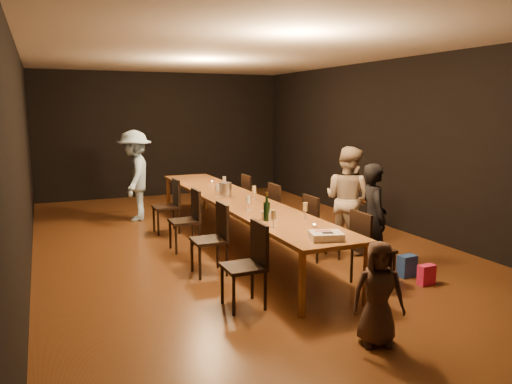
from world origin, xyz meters
name	(u,v)px	position (x,y,z in m)	size (l,w,h in m)	color
ground	(237,244)	(0.00, 0.00, 0.00)	(10.00, 10.00, 0.00)	#3F1C0F
room_shell	(236,113)	(0.00, 0.00, 2.08)	(6.04, 10.04, 3.02)	black
table	(236,201)	(0.00, 0.00, 0.70)	(0.90, 6.00, 0.75)	brown
chair_right_0	(373,248)	(0.85, -2.40, 0.47)	(0.42, 0.42, 0.93)	black
chair_right_1	(322,227)	(0.85, -1.20, 0.47)	(0.42, 0.42, 0.93)	black
chair_right_2	(285,211)	(0.85, 0.00, 0.47)	(0.42, 0.42, 0.93)	black
chair_right_3	(256,199)	(0.85, 1.20, 0.47)	(0.42, 0.42, 0.93)	black
chair_left_0	(243,266)	(-0.85, -2.40, 0.47)	(0.42, 0.42, 0.93)	black
chair_left_1	(209,239)	(-0.85, -1.20, 0.47)	(0.42, 0.42, 0.93)	black
chair_left_2	(184,220)	(-0.85, 0.00, 0.47)	(0.42, 0.42, 0.93)	black
chair_left_3	(166,206)	(-0.85, 1.20, 0.47)	(0.42, 0.42, 0.93)	black
woman_birthday	(373,219)	(1.15, -1.98, 0.72)	(0.53, 0.35, 1.45)	black
woman_tan	(348,199)	(1.41, -0.99, 0.79)	(0.77, 0.60, 1.59)	beige
man_blue	(135,176)	(-1.15, 2.40, 0.87)	(1.12, 0.64, 1.73)	#92BBE2
child	(378,293)	(-0.05, -3.69, 0.49)	(0.48, 0.31, 0.97)	#453026
gift_bag_red	(426,275)	(1.47, -2.65, 0.12)	(0.21, 0.12, 0.25)	#DE215C
gift_bag_blue	(407,266)	(1.46, -2.31, 0.14)	(0.23, 0.15, 0.28)	#24489F
birthday_cake	(326,236)	(-0.01, -2.72, 0.79)	(0.40, 0.36, 0.08)	white
plate_stack	(269,215)	(-0.17, -1.60, 0.81)	(0.20, 0.20, 0.11)	white
champagne_bottle	(267,207)	(-0.23, -1.65, 0.93)	(0.08, 0.08, 0.36)	black
ice_bucket	(226,189)	(-0.09, 0.24, 0.86)	(0.20, 0.20, 0.22)	silver
wineglass_0	(274,218)	(-0.29, -1.98, 0.85)	(0.06, 0.06, 0.21)	beige
wineglass_1	(305,210)	(0.28, -1.72, 0.85)	(0.06, 0.06, 0.21)	beige
wineglass_2	(248,203)	(-0.20, -0.97, 0.85)	(0.06, 0.06, 0.21)	silver
wineglass_3	(254,192)	(0.22, -0.19, 0.85)	(0.06, 0.06, 0.21)	beige
wineglass_4	(217,191)	(-0.25, 0.20, 0.85)	(0.06, 0.06, 0.21)	silver
wineglass_5	(224,182)	(0.16, 0.99, 0.85)	(0.06, 0.06, 0.21)	silver
tealight_near	(314,226)	(0.15, -2.18, 0.77)	(0.05, 0.05, 0.03)	#B2B7B2
tealight_mid	(248,198)	(0.15, -0.12, 0.77)	(0.05, 0.05, 0.03)	#B2B7B2
tealight_far	(212,182)	(0.15, 1.67, 0.77)	(0.05, 0.05, 0.03)	#B2B7B2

